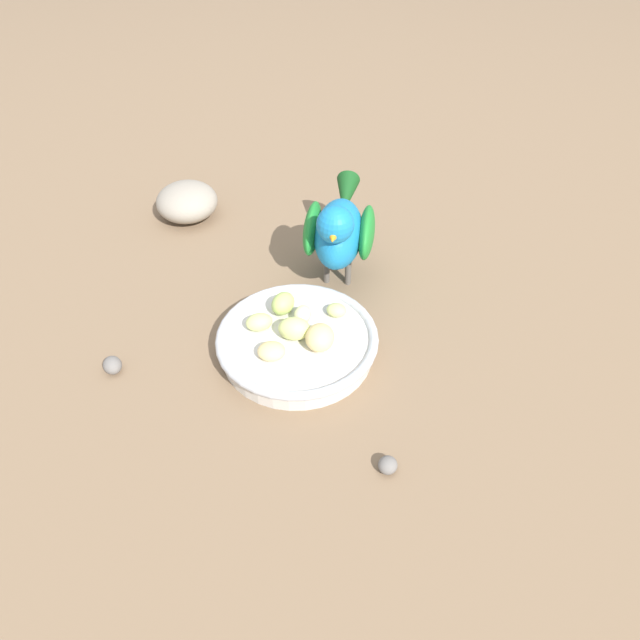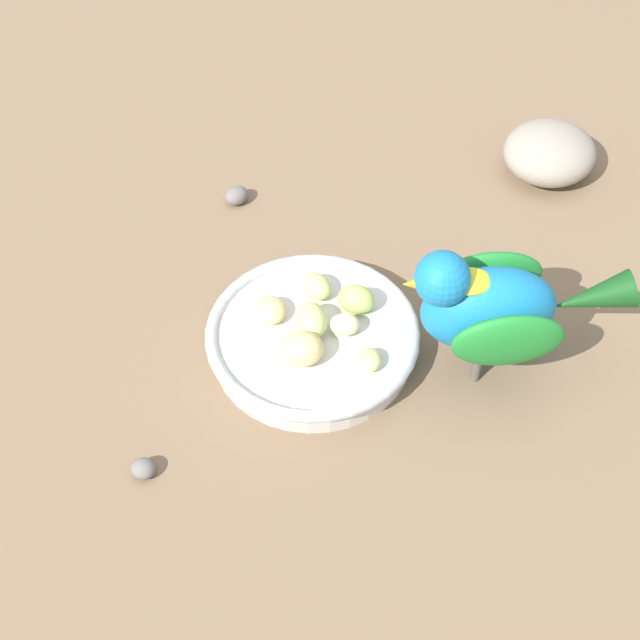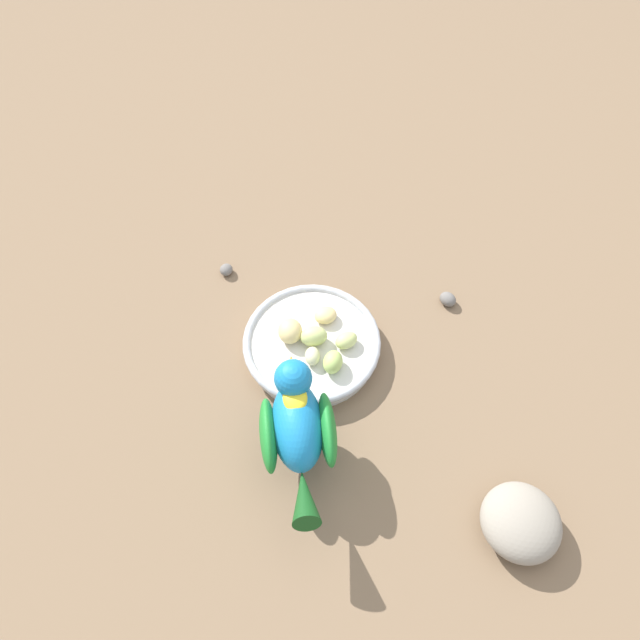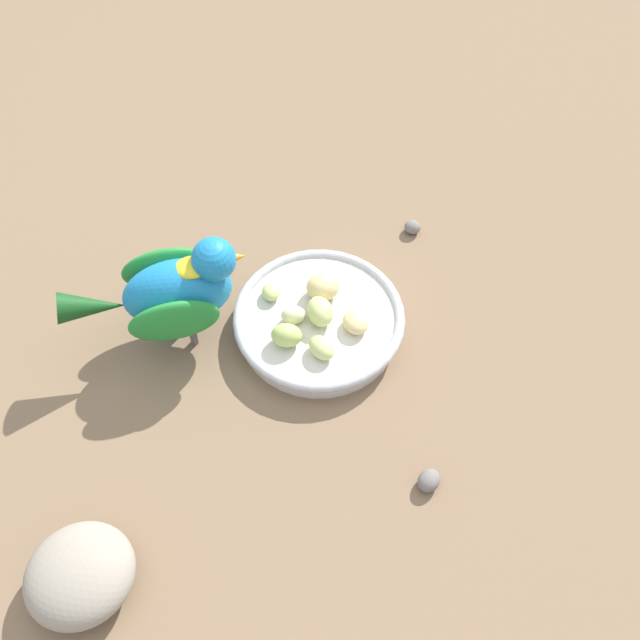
{
  "view_description": "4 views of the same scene",
  "coord_description": "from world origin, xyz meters",
  "px_view_note": "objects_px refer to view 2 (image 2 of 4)",
  "views": [
    {
      "loc": [
        -0.11,
        -0.47,
        0.49
      ],
      "look_at": [
        0.03,
        -0.03,
        0.06
      ],
      "focal_mm": 31.92,
      "sensor_mm": 36.0,
      "label": 1
    },
    {
      "loc": [
        0.46,
        -0.28,
        0.65
      ],
      "look_at": [
        0.02,
        -0.0,
        0.05
      ],
      "focal_mm": 51.94,
      "sensor_mm": 36.0,
      "label": 2
    },
    {
      "loc": [
        0.25,
        0.39,
        0.83
      ],
      "look_at": [
        -0.0,
        -0.01,
        0.07
      ],
      "focal_mm": 37.94,
      "sensor_mm": 36.0,
      "label": 3
    },
    {
      "loc": [
        -0.34,
        0.29,
        0.68
      ],
      "look_at": [
        -0.01,
        0.01,
        0.07
      ],
      "focal_mm": 40.72,
      "sensor_mm": 36.0,
      "label": 4
    }
  ],
  "objects_px": {
    "apple_piece_0": "(345,325)",
    "rock_large": "(550,153)",
    "pebble_1": "(143,469)",
    "apple_piece_1": "(356,299)",
    "apple_piece_4": "(312,321)",
    "apple_piece_2": "(270,310)",
    "apple_piece_3": "(370,360)",
    "pebble_0": "(237,196)",
    "feeding_bowl": "(313,339)",
    "apple_piece_5": "(317,286)",
    "parrot": "(493,305)",
    "apple_piece_6": "(302,349)"
  },
  "relations": [
    {
      "from": "apple_piece_0",
      "to": "rock_large",
      "type": "relative_size",
      "value": 0.27
    },
    {
      "from": "pebble_1",
      "to": "rock_large",
      "type": "bearing_deg",
      "value": 102.43
    },
    {
      "from": "apple_piece_1",
      "to": "rock_large",
      "type": "distance_m",
      "value": 0.3
    },
    {
      "from": "apple_piece_1",
      "to": "apple_piece_4",
      "type": "bearing_deg",
      "value": -89.39
    },
    {
      "from": "apple_piece_1",
      "to": "apple_piece_2",
      "type": "xyz_separation_m",
      "value": [
        -0.03,
        -0.07,
        -0.0
      ]
    },
    {
      "from": "apple_piece_3",
      "to": "apple_piece_1",
      "type": "bearing_deg",
      "value": 156.91
    },
    {
      "from": "apple_piece_1",
      "to": "apple_piece_3",
      "type": "relative_size",
      "value": 1.38
    },
    {
      "from": "apple_piece_0",
      "to": "pebble_0",
      "type": "xyz_separation_m",
      "value": [
        -0.22,
        0.01,
        -0.03
      ]
    },
    {
      "from": "apple_piece_0",
      "to": "pebble_0",
      "type": "distance_m",
      "value": 0.23
    },
    {
      "from": "rock_large",
      "to": "feeding_bowl",
      "type": "bearing_deg",
      "value": -77.13
    },
    {
      "from": "feeding_bowl",
      "to": "pebble_0",
      "type": "height_order",
      "value": "feeding_bowl"
    },
    {
      "from": "apple_piece_1",
      "to": "apple_piece_5",
      "type": "relative_size",
      "value": 1.05
    },
    {
      "from": "parrot",
      "to": "pebble_0",
      "type": "distance_m",
      "value": 0.32
    },
    {
      "from": "rock_large",
      "to": "apple_piece_4",
      "type": "bearing_deg",
      "value": -77.57
    },
    {
      "from": "pebble_0",
      "to": "pebble_1",
      "type": "height_order",
      "value": "pebble_0"
    },
    {
      "from": "apple_piece_0",
      "to": "pebble_1",
      "type": "bearing_deg",
      "value": -83.51
    },
    {
      "from": "apple_piece_3",
      "to": "feeding_bowl",
      "type": "bearing_deg",
      "value": -158.23
    },
    {
      "from": "feeding_bowl",
      "to": "apple_piece_2",
      "type": "distance_m",
      "value": 0.05
    },
    {
      "from": "apple_piece_4",
      "to": "rock_large",
      "type": "relative_size",
      "value": 0.38
    },
    {
      "from": "pebble_0",
      "to": "apple_piece_3",
      "type": "bearing_deg",
      "value": -3.06
    },
    {
      "from": "pebble_0",
      "to": "rock_large",
      "type": "bearing_deg",
      "value": 66.48
    },
    {
      "from": "parrot",
      "to": "rock_large",
      "type": "bearing_deg",
      "value": -116.46
    },
    {
      "from": "feeding_bowl",
      "to": "apple_piece_6",
      "type": "height_order",
      "value": "apple_piece_6"
    },
    {
      "from": "apple_piece_6",
      "to": "apple_piece_0",
      "type": "bearing_deg",
      "value": 97.59
    },
    {
      "from": "feeding_bowl",
      "to": "apple_piece_6",
      "type": "relative_size",
      "value": 5.08
    },
    {
      "from": "apple_piece_6",
      "to": "apple_piece_1",
      "type": "bearing_deg",
      "value": 108.44
    },
    {
      "from": "apple_piece_4",
      "to": "parrot",
      "type": "bearing_deg",
      "value": 50.97
    },
    {
      "from": "apple_piece_0",
      "to": "apple_piece_2",
      "type": "bearing_deg",
      "value": -137.36
    },
    {
      "from": "apple_piece_3",
      "to": "parrot",
      "type": "height_order",
      "value": "parrot"
    },
    {
      "from": "apple_piece_1",
      "to": "pebble_0",
      "type": "relative_size",
      "value": 1.32
    },
    {
      "from": "apple_piece_0",
      "to": "parrot",
      "type": "xyz_separation_m",
      "value": [
        0.08,
        0.09,
        0.05
      ]
    },
    {
      "from": "apple_piece_3",
      "to": "pebble_1",
      "type": "bearing_deg",
      "value": -95.2
    },
    {
      "from": "apple_piece_5",
      "to": "feeding_bowl",
      "type": "bearing_deg",
      "value": -36.39
    },
    {
      "from": "apple_piece_0",
      "to": "apple_piece_4",
      "type": "height_order",
      "value": "apple_piece_4"
    },
    {
      "from": "apple_piece_6",
      "to": "parrot",
      "type": "bearing_deg",
      "value": 62.94
    },
    {
      "from": "apple_piece_0",
      "to": "apple_piece_6",
      "type": "relative_size",
      "value": 0.72
    },
    {
      "from": "apple_piece_6",
      "to": "apple_piece_3",
      "type": "bearing_deg",
      "value": 51.68
    },
    {
      "from": "pebble_0",
      "to": "pebble_1",
      "type": "distance_m",
      "value": 0.33
    },
    {
      "from": "apple_piece_3",
      "to": "rock_large",
      "type": "distance_m",
      "value": 0.35
    },
    {
      "from": "parrot",
      "to": "apple_piece_6",
      "type": "bearing_deg",
      "value": -1.03
    },
    {
      "from": "apple_piece_6",
      "to": "pebble_0",
      "type": "bearing_deg",
      "value": 165.46
    },
    {
      "from": "apple_piece_1",
      "to": "rock_large",
      "type": "height_order",
      "value": "rock_large"
    },
    {
      "from": "parrot",
      "to": "rock_large",
      "type": "distance_m",
      "value": 0.29
    },
    {
      "from": "feeding_bowl",
      "to": "apple_piece_5",
      "type": "relative_size",
      "value": 5.97
    },
    {
      "from": "feeding_bowl",
      "to": "pebble_1",
      "type": "height_order",
      "value": "feeding_bowl"
    },
    {
      "from": "apple_piece_5",
      "to": "pebble_0",
      "type": "height_order",
      "value": "apple_piece_5"
    },
    {
      "from": "apple_piece_1",
      "to": "apple_piece_5",
      "type": "distance_m",
      "value": 0.04
    },
    {
      "from": "pebble_1",
      "to": "feeding_bowl",
      "type": "bearing_deg",
      "value": 101.6
    },
    {
      "from": "parrot",
      "to": "pebble_1",
      "type": "xyz_separation_m",
      "value": [
        -0.06,
        -0.3,
        -0.07
      ]
    },
    {
      "from": "apple_piece_1",
      "to": "apple_piece_4",
      "type": "xyz_separation_m",
      "value": [
        0.0,
        -0.05,
        0.0
      ]
    }
  ]
}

